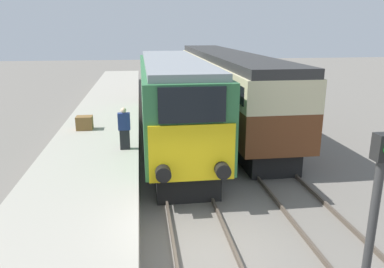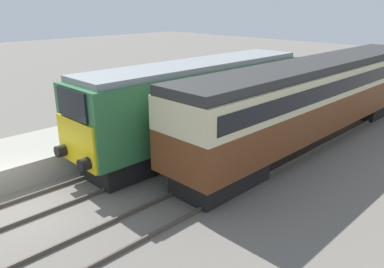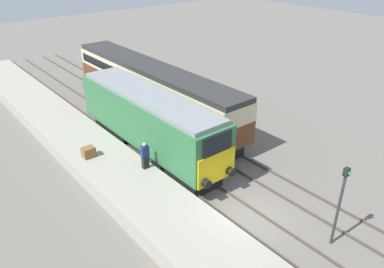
{
  "view_description": "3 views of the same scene",
  "coord_description": "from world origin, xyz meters",
  "px_view_note": "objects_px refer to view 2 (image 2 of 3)",
  "views": [
    {
      "loc": [
        -1.38,
        -7.79,
        5.25
      ],
      "look_at": [
        0.0,
        2.26,
        2.4
      ],
      "focal_mm": 35.0,
      "sensor_mm": 36.0,
      "label": 1
    },
    {
      "loc": [
        11.58,
        -3.54,
        6.46
      ],
      "look_at": [
        1.7,
        6.26,
        1.6
      ],
      "focal_mm": 35.0,
      "sensor_mm": 36.0,
      "label": 2
    },
    {
      "loc": [
        -11.16,
        -9.44,
        12.01
      ],
      "look_at": [
        1.7,
        6.26,
        1.6
      ],
      "focal_mm": 35.0,
      "sensor_mm": 36.0,
      "label": 3
    }
  ],
  "objects_px": {
    "passenger_carriage": "(318,93)",
    "luggage_crate": "(153,105)",
    "person_on_platform": "(125,115)",
    "locomotive": "(198,102)"
  },
  "relations": [
    {
      "from": "passenger_carriage",
      "to": "luggage_crate",
      "type": "relative_size",
      "value": 26.18
    },
    {
      "from": "locomotive",
      "to": "person_on_platform",
      "type": "height_order",
      "value": "locomotive"
    },
    {
      "from": "passenger_carriage",
      "to": "luggage_crate",
      "type": "bearing_deg",
      "value": -149.97
    },
    {
      "from": "person_on_platform",
      "to": "luggage_crate",
      "type": "bearing_deg",
      "value": 121.24
    },
    {
      "from": "passenger_carriage",
      "to": "person_on_platform",
      "type": "relative_size",
      "value": 11.65
    },
    {
      "from": "locomotive",
      "to": "person_on_platform",
      "type": "xyz_separation_m",
      "value": [
        -2.04,
        -2.62,
        -0.51
      ]
    },
    {
      "from": "luggage_crate",
      "to": "person_on_platform",
      "type": "bearing_deg",
      "value": -58.76
    },
    {
      "from": "passenger_carriage",
      "to": "locomotive",
      "type": "bearing_deg",
      "value": -125.81
    },
    {
      "from": "person_on_platform",
      "to": "luggage_crate",
      "type": "distance_m",
      "value": 3.66
    },
    {
      "from": "person_on_platform",
      "to": "passenger_carriage",
      "type": "bearing_deg",
      "value": 53.43
    }
  ]
}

